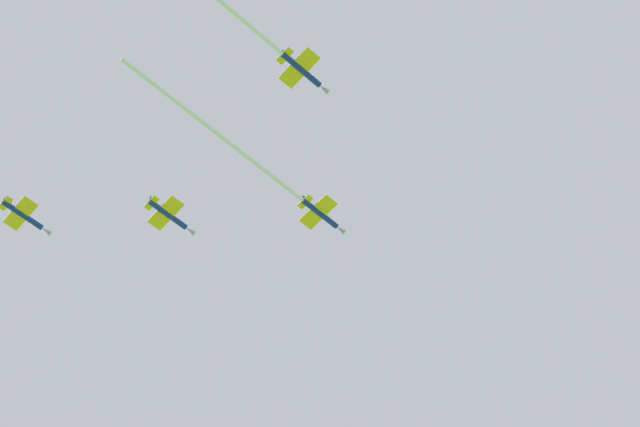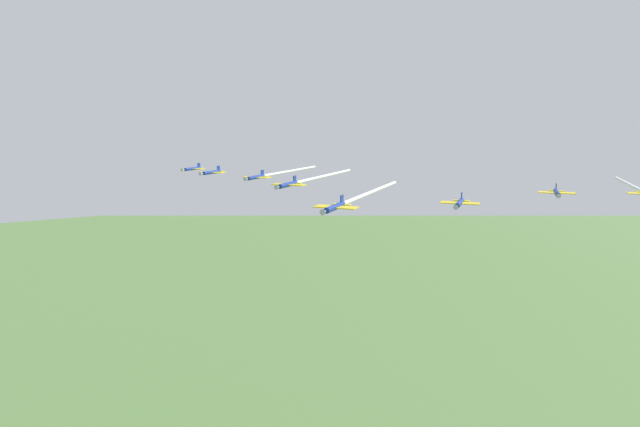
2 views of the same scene
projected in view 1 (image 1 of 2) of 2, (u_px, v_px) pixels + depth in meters
The scene contains 4 objects.
jet_lead at pixel (262, 168), 165.82m from camera, with size 43.23×35.03×2.36m.
jet_port_inner at pixel (169, 215), 169.85m from camera, with size 10.12×8.96×2.36m.
jet_starboard_inner at pixel (240, 17), 151.65m from camera, with size 42.28×34.27×2.36m.
jet_port_outer at pixel (24, 216), 170.69m from camera, with size 10.12×8.96×2.36m.
Camera 1 is at (-3.74, -102.34, 3.14)m, focal length 48.39 mm.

